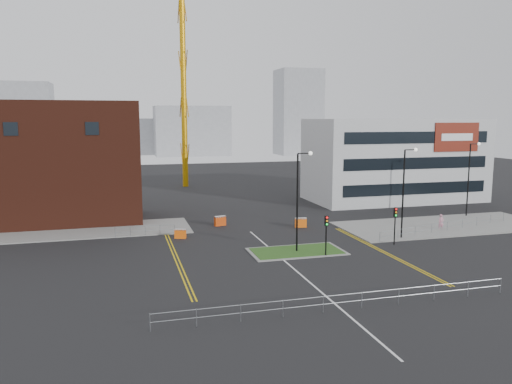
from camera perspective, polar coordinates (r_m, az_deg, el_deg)
ground at (r=38.19m, az=5.98°, el=-10.09°), size 200.00×200.00×0.00m
pavement_left at (r=57.35m, az=-21.77°, el=-4.30°), size 28.00×8.00×0.12m
pavement_right at (r=60.56m, az=20.74°, el=-3.59°), size 24.00×10.00×0.12m
island_kerb at (r=46.02m, az=4.67°, el=-6.79°), size 8.60×4.60×0.08m
grass_island at (r=46.02m, az=4.67°, el=-6.76°), size 8.00×4.00×0.12m
brick_building at (r=62.65m, az=-24.22°, el=2.88°), size 24.20×10.07×14.24m
office_block at (r=76.78m, az=15.51°, el=3.57°), size 25.00×12.20×12.00m
tower_crane at (r=89.33m, az=-4.68°, el=17.93°), size 49.45×20.94×39.00m
streetlamp_island at (r=44.99m, az=5.01°, el=-0.15°), size 1.46×0.36×9.18m
streetlamp_right_near at (r=52.08m, az=16.70°, el=0.70°), size 1.46×0.36×9.18m
streetlamp_right_far at (r=66.65m, az=23.29°, el=1.99°), size 1.46×0.36×9.18m
traffic_light_island at (r=44.32m, az=8.04°, el=-4.07°), size 0.28×0.33×3.65m
traffic_light_right at (r=49.68m, az=15.63°, el=-2.94°), size 0.28×0.33×3.65m
railing_front at (r=32.74m, az=9.90°, el=-11.92°), size 24.05×0.05×1.10m
railing_left at (r=52.96m, az=-12.54°, el=-4.15°), size 6.05×0.05×1.10m
railing_right at (r=57.57m, az=21.03°, el=-3.48°), size 19.05×5.05×1.10m
centre_line at (r=39.97m, az=4.92°, el=-9.22°), size 0.15×30.00×0.01m
yellow_left_a at (r=45.53m, az=-9.45°, el=-7.09°), size 0.12×24.00×0.01m
yellow_left_b at (r=45.56m, az=-9.07°, el=-7.07°), size 0.12×24.00×0.01m
yellow_right_a at (r=47.35m, az=14.13°, el=-6.63°), size 0.12×20.00×0.01m
yellow_right_b at (r=47.50m, az=14.44°, el=-6.59°), size 0.12×20.00×0.01m
skyline_a at (r=155.98m, az=-25.46°, el=7.22°), size 18.00×12.00×22.00m
skyline_b at (r=165.39m, az=-7.34°, el=6.95°), size 24.00×12.00×16.00m
skyline_c at (r=169.07m, az=4.84°, el=9.05°), size 14.00×12.00×28.00m
skyline_d at (r=173.87m, az=-13.71°, el=6.19°), size 30.00×12.00×12.00m
pedestrian at (r=58.02m, az=20.40°, el=-3.25°), size 0.67×0.46×1.76m
barrier_left at (r=51.33m, az=-8.65°, el=-4.70°), size 1.21×0.75×0.97m
barrier_mid at (r=56.80m, az=-4.13°, el=-3.27°), size 1.39×0.78×1.11m
barrier_right at (r=56.05m, az=5.14°, el=-3.46°), size 1.33×0.62×1.07m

